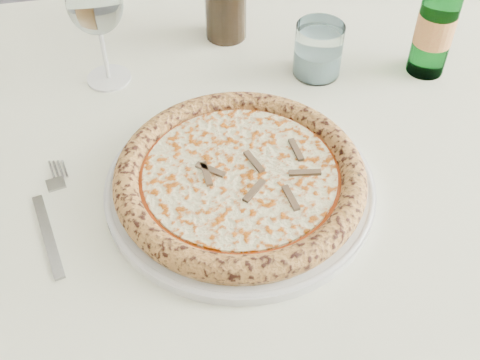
{
  "coord_description": "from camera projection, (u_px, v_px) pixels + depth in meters",
  "views": [
    {
      "loc": [
        -0.08,
        -0.53,
        1.32
      ],
      "look_at": [
        -0.02,
        -0.02,
        0.78
      ],
      "focal_mm": 45.0,
      "sensor_mm": 36.0,
      "label": 1
    }
  ],
  "objects": [
    {
      "name": "pizza",
      "position": [
        240.0,
        177.0,
        0.75
      ],
      "size": [
        0.32,
        0.32,
        0.03
      ],
      "color": "tan",
      "rests_on": "plate"
    },
    {
      "name": "chair_far",
      "position": [
        193.0,
        4.0,
        1.51
      ],
      "size": [
        0.51,
        0.51,
        0.93
      ],
      "color": "#583D15",
      "rests_on": "floor"
    },
    {
      "name": "dining_table",
      "position": [
        233.0,
        180.0,
        0.9
      ],
      "size": [
        1.56,
        1.02,
        0.76
      ],
      "color": "#583D15",
      "rests_on": "floor"
    },
    {
      "name": "plate",
      "position": [
        240.0,
        186.0,
        0.76
      ],
      "size": [
        0.34,
        0.34,
        0.02
      ],
      "color": "silver",
      "rests_on": "dining_table"
    },
    {
      "name": "fork",
      "position": [
        51.0,
        218.0,
        0.74
      ],
      "size": [
        0.05,
        0.19,
        0.0
      ],
      "color": "gray",
      "rests_on": "dining_table"
    },
    {
      "name": "wine_glass",
      "position": [
        95.0,
        6.0,
        0.84
      ],
      "size": [
        0.08,
        0.08,
        0.18
      ],
      "color": "white",
      "rests_on": "dining_table"
    },
    {
      "name": "tumbler",
      "position": [
        318.0,
        53.0,
        0.92
      ],
      "size": [
        0.07,
        0.07,
        0.08
      ],
      "color": "silver",
      "rests_on": "dining_table"
    },
    {
      "name": "beer_bottle",
      "position": [
        437.0,
        20.0,
        0.88
      ],
      "size": [
        0.06,
        0.06,
        0.22
      ],
      "color": "#368D4B",
      "rests_on": "dining_table"
    }
  ]
}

